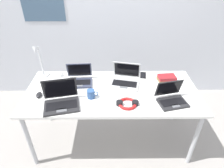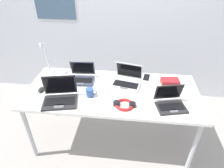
# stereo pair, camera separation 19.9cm
# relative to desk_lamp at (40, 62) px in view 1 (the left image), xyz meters

# --- Properties ---
(ground_plane) EXTENTS (12.00, 12.00, 0.00)m
(ground_plane) POSITION_rel_desk_lamp_xyz_m (0.80, -0.28, -0.94)
(ground_plane) COLOR gray
(wall_back) EXTENTS (6.00, 0.13, 2.60)m
(wall_back) POSITION_rel_desk_lamp_xyz_m (0.80, 0.82, 0.36)
(wall_back) COLOR silver
(wall_back) RESTS_ON ground_plane
(desk) EXTENTS (1.80, 0.80, 0.74)m
(desk) POSITION_rel_desk_lamp_xyz_m (0.80, -0.28, -0.25)
(desk) COLOR white
(desk) RESTS_ON ground_plane
(desk_lamp) EXTENTS (0.12, 0.18, 0.40)m
(desk_lamp) POSITION_rel_desk_lamp_xyz_m (0.00, 0.00, 0.00)
(desk_lamp) COLOR silver
(desk_lamp) RESTS_ON desk
(laptop_near_mouse) EXTENTS (0.35, 0.33, 0.22)m
(laptop_near_mouse) POSITION_rel_desk_lamp_xyz_m (0.95, -0.14, -0.15)
(laptop_near_mouse) COLOR #B7BABC
(laptop_near_mouse) RESTS_ON desk
(laptop_center) EXTENTS (0.37, 0.31, 0.24)m
(laptop_center) POSITION_rel_desk_lamp_xyz_m (0.32, -0.50, -0.15)
(laptop_center) COLOR #232326
(laptop_center) RESTS_ON desk
(laptop_back_right) EXTENTS (0.29, 0.26, 0.20)m
(laptop_back_right) POSITION_rel_desk_lamp_xyz_m (0.44, -0.12, -0.16)
(laptop_back_right) COLOR #33384C
(laptop_back_right) RESTS_ON desk
(laptop_mid_desk) EXTENTS (0.31, 0.28, 0.20)m
(laptop_mid_desk) POSITION_rel_desk_lamp_xyz_m (1.37, -0.47, -0.16)
(laptop_mid_desk) COLOR #232326
(laptop_mid_desk) RESTS_ON desk
(computer_mouse) EXTENTS (0.07, 0.10, 0.03)m
(computer_mouse) POSITION_rel_desk_lamp_xyz_m (0.07, -0.37, -0.18)
(computer_mouse) COLOR black
(computer_mouse) RESTS_ON desk
(cell_phone) EXTENTS (0.08, 0.14, 0.01)m
(cell_phone) POSITION_rel_desk_lamp_xyz_m (1.17, 0.02, -0.19)
(cell_phone) COLOR black
(cell_phone) RESTS_ON desk
(headphones) EXTENTS (0.21, 0.18, 0.04)m
(headphones) POSITION_rel_desk_lamp_xyz_m (0.94, -0.51, -0.18)
(headphones) COLOR red
(headphones) RESTS_ON desk
(book_stack) EXTENTS (0.20, 0.15, 0.07)m
(book_stack) POSITION_rel_desk_lamp_xyz_m (1.41, -0.10, -0.16)
(book_stack) COLOR brown
(book_stack) RESTS_ON desk
(coffee_mug) EXTENTS (0.11, 0.08, 0.09)m
(coffee_mug) POSITION_rel_desk_lamp_xyz_m (0.59, -0.40, -0.15)
(coffee_mug) COLOR #2D518C
(coffee_mug) RESTS_ON desk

